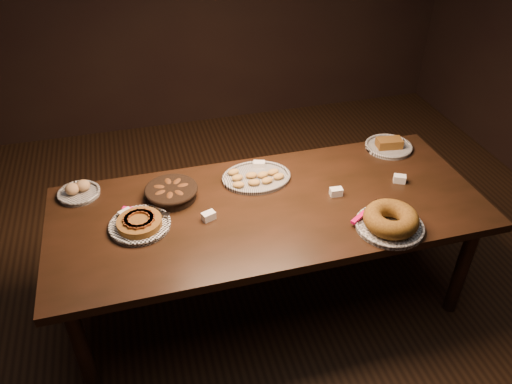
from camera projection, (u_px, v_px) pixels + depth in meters
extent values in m
plane|color=black|center=(268.00, 298.00, 3.21)|extent=(5.00, 5.00, 0.00)
cube|color=black|center=(269.00, 209.00, 2.78)|extent=(2.40, 1.00, 0.05)
cylinder|color=black|center=(82.00, 349.00, 2.48)|extent=(0.08, 0.08, 0.70)
cylinder|color=black|center=(462.00, 268.00, 2.94)|extent=(0.08, 0.08, 0.70)
cylinder|color=black|center=(83.00, 249.00, 3.07)|extent=(0.08, 0.08, 0.70)
cylinder|color=black|center=(399.00, 194.00, 3.53)|extent=(0.08, 0.08, 0.70)
torus|color=white|center=(140.00, 224.00, 2.61)|extent=(0.33, 0.33, 0.02)
cylinder|color=#482D0E|center=(139.00, 223.00, 2.60)|extent=(0.30, 0.30, 0.04)
cube|color=#4E210D|center=(151.00, 219.00, 2.58)|extent=(0.05, 0.08, 0.01)
cube|color=#4E210D|center=(151.00, 216.00, 2.61)|extent=(0.03, 0.08, 0.01)
cube|color=#4E210D|center=(148.00, 213.00, 2.63)|extent=(0.07, 0.08, 0.01)
cube|color=#4E210D|center=(143.00, 211.00, 2.64)|extent=(0.08, 0.06, 0.01)
cube|color=#4E210D|center=(138.00, 211.00, 2.63)|extent=(0.08, 0.02, 0.01)
cube|color=#4E210D|center=(132.00, 213.00, 2.62)|extent=(0.08, 0.06, 0.01)
cube|color=#4E210D|center=(128.00, 216.00, 2.60)|extent=(0.06, 0.08, 0.01)
cube|color=#4E210D|center=(126.00, 220.00, 2.58)|extent=(0.03, 0.08, 0.01)
cube|color=#4E210D|center=(127.00, 224.00, 2.55)|extent=(0.05, 0.08, 0.01)
cube|color=#4E210D|center=(131.00, 226.00, 2.54)|extent=(0.08, 0.07, 0.01)
cube|color=#4E210D|center=(137.00, 227.00, 2.53)|extent=(0.08, 0.04, 0.01)
cube|color=#4E210D|center=(143.00, 226.00, 2.54)|extent=(0.08, 0.04, 0.01)
cube|color=#4E210D|center=(148.00, 223.00, 2.56)|extent=(0.07, 0.07, 0.01)
cube|color=#ED0B60|center=(133.00, 210.00, 2.69)|extent=(0.12, 0.07, 0.02)
cube|color=silver|center=(156.00, 213.00, 2.67)|extent=(0.15, 0.09, 0.00)
torus|color=black|center=(256.00, 176.00, 2.96)|extent=(0.33, 0.33, 0.02)
ellipsoid|color=#AB8031|center=(238.00, 185.00, 2.88)|extent=(0.08, 0.06, 0.03)
ellipsoid|color=#AB8031|center=(254.00, 182.00, 2.90)|extent=(0.08, 0.06, 0.03)
ellipsoid|color=#AB8031|center=(267.00, 180.00, 2.91)|extent=(0.08, 0.06, 0.03)
ellipsoid|color=#AB8031|center=(279.00, 176.00, 2.95)|extent=(0.08, 0.06, 0.03)
ellipsoid|color=#AB8031|center=(237.00, 178.00, 2.94)|extent=(0.07, 0.05, 0.03)
ellipsoid|color=#AB8031|center=(251.00, 175.00, 2.96)|extent=(0.07, 0.05, 0.03)
ellipsoid|color=#AB8031|center=(263.00, 175.00, 2.96)|extent=(0.08, 0.06, 0.03)
ellipsoid|color=#AB8031|center=(273.00, 172.00, 2.99)|extent=(0.08, 0.06, 0.03)
ellipsoid|color=#AB8031|center=(233.00, 172.00, 2.98)|extent=(0.08, 0.06, 0.03)
torus|color=black|center=(390.00, 225.00, 2.60)|extent=(0.36, 0.36, 0.02)
torus|color=brown|center=(391.00, 219.00, 2.58)|extent=(0.34, 0.34, 0.10)
cube|color=#ED0B60|center=(359.00, 217.00, 2.63)|extent=(0.11, 0.09, 0.02)
cube|color=silver|center=(372.00, 207.00, 2.72)|extent=(0.14, 0.11, 0.00)
cylinder|color=black|center=(172.00, 193.00, 2.81)|extent=(0.31, 0.31, 0.07)
torus|color=black|center=(171.00, 189.00, 2.79)|extent=(0.30, 0.30, 0.02)
ellipsoid|color=#331C0A|center=(183.00, 187.00, 2.82)|extent=(0.09, 0.06, 0.04)
ellipsoid|color=#331C0A|center=(177.00, 183.00, 2.85)|extent=(0.09, 0.10, 0.04)
ellipsoid|color=#331C0A|center=(168.00, 183.00, 2.85)|extent=(0.06, 0.09, 0.04)
ellipsoid|color=#331C0A|center=(159.00, 189.00, 2.80)|extent=(0.10, 0.08, 0.04)
ellipsoid|color=#331C0A|center=(161.00, 195.00, 2.76)|extent=(0.10, 0.08, 0.04)
ellipsoid|color=#331C0A|center=(170.00, 197.00, 2.74)|extent=(0.07, 0.10, 0.04)
ellipsoid|color=#331C0A|center=(179.00, 195.00, 2.76)|extent=(0.09, 0.10, 0.04)
torus|color=white|center=(79.00, 192.00, 2.83)|extent=(0.24, 0.24, 0.02)
ellipsoid|color=#B28052|center=(72.00, 189.00, 2.82)|extent=(0.08, 0.08, 0.06)
ellipsoid|color=#B28052|center=(83.00, 186.00, 2.85)|extent=(0.08, 0.08, 0.06)
torus|color=black|center=(389.00, 146.00, 3.25)|extent=(0.30, 0.30, 0.02)
cube|color=#482D0E|center=(389.00, 143.00, 3.24)|extent=(0.17, 0.11, 0.06)
cube|color=white|center=(209.00, 216.00, 2.66)|extent=(0.08, 0.07, 0.04)
cube|color=white|center=(259.00, 165.00, 3.06)|extent=(0.08, 0.06, 0.04)
cube|color=white|center=(336.00, 192.00, 2.83)|extent=(0.07, 0.05, 0.04)
cube|color=white|center=(126.00, 214.00, 2.67)|extent=(0.08, 0.07, 0.04)
cube|color=white|center=(400.00, 179.00, 2.94)|extent=(0.08, 0.07, 0.04)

